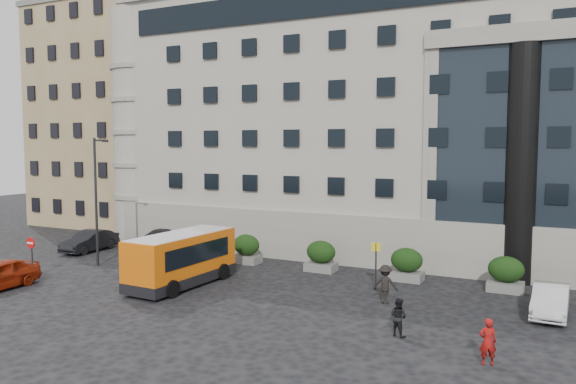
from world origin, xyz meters
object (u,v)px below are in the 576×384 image
Objects in this scene: no_entry_sign at (31,249)px; minibus at (182,257)px; hedge_a at (246,249)px; pedestrian_c at (385,284)px; hedge_d at (506,274)px; hedge_b at (321,256)px; red_truck at (185,213)px; hedge_c at (407,264)px; street_lamp at (97,196)px; pedestrian_b at (398,317)px; parked_car_b at (90,241)px; bus_stop_sign at (376,258)px; pedestrian_a at (488,342)px; parked_car_c at (160,239)px; parked_car_d at (166,222)px; white_taxi at (550,300)px.

minibus reaches higher than no_entry_sign.
hedge_a is 11.71m from pedestrian_c.
hedge_d is 26.15m from no_entry_sign.
red_truck reaches higher than hedge_b.
minibus is (-10.58, -6.50, 0.64)m from hedge_c.
hedge_b is 14.41m from street_lamp.
pedestrian_b is (2.03, -9.07, -0.16)m from hedge_c.
pedestrian_c reaches higher than pedestrian_b.
parked_car_b is (-2.96, 7.22, -0.91)m from no_entry_sign.
red_truck is at bearing 155.51° from hedge_c.
hedge_d is 6.76m from bus_stop_sign.
hedge_b is at bearing -64.31° from pedestrian_a.
red_truck reaches higher than pedestrian_a.
minibus is (7.76, -1.70, -2.80)m from street_lamp.
no_entry_sign is 7.86m from parked_car_b.
pedestrian_c is at bearing -61.46° from bus_stop_sign.
parked_car_c is 23.13m from pedestrian_b.
parked_car_b is 0.79× the size of parked_car_d.
white_taxi is at bearing 3.01° from street_lamp.
street_lamp is at bearing 170.15° from minibus.
hedge_b is 17.24m from parked_car_b.
bus_stop_sign is (17.44, 2.00, -2.64)m from street_lamp.
hedge_b is at bearing 166.04° from white_taxi.
bus_stop_sign is 0.47× the size of red_truck.
pedestrian_a is (29.00, -18.81, 0.04)m from parked_car_d.
bus_stop_sign is 0.56× the size of parked_car_b.
hedge_b reaches higher than white_taxi.
minibus is at bearing -148.46° from hedge_c.
parked_car_d is 3.43× the size of pedestrian_a.
parked_car_b is at bearing 176.85° from bus_stop_sign.
hedge_c is at bearing 156.34° from white_taxi.
hedge_b is at bearing -52.58° from pedestrian_c.
hedge_c reaches higher than white_taxi.
minibus is 21.21m from red_truck.
hedge_b is at bearing 180.00° from hedge_c.
hedge_c is 3.05m from bus_stop_sign.
bus_stop_sign reaches higher than parked_car_b.
parked_car_d is (-28.60, 8.20, -0.14)m from hedge_d.
bus_stop_sign is 25.99m from red_truck.
red_truck is at bearing 159.59° from hedge_d.
hedge_b is 19.96m from parked_car_d.
pedestrian_b is at bearing -77.41° from hedge_c.
hedge_a is 0.32× the size of parked_car_d.
parked_car_c is at bearing -6.85° from pedestrian_b.
hedge_c is 1.11× the size of pedestrian_a.
hedge_b reaches higher than pedestrian_b.
minibus is 1.29× the size of red_truck.
parked_car_c is (-17.68, 4.23, -1.03)m from bus_stop_sign.
hedge_b is at bearing -45.34° from red_truck.
pedestrian_b is (25.43, -17.27, -0.02)m from parked_car_d.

